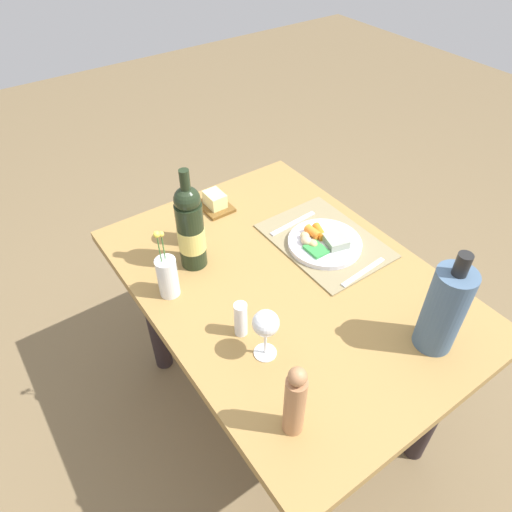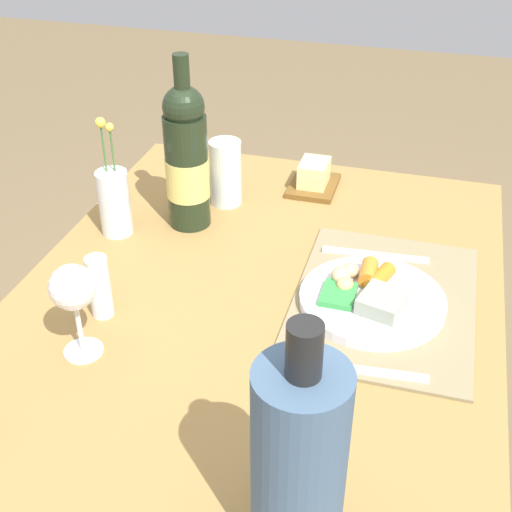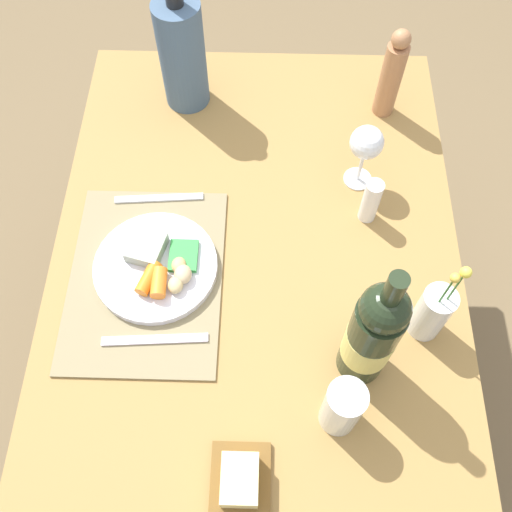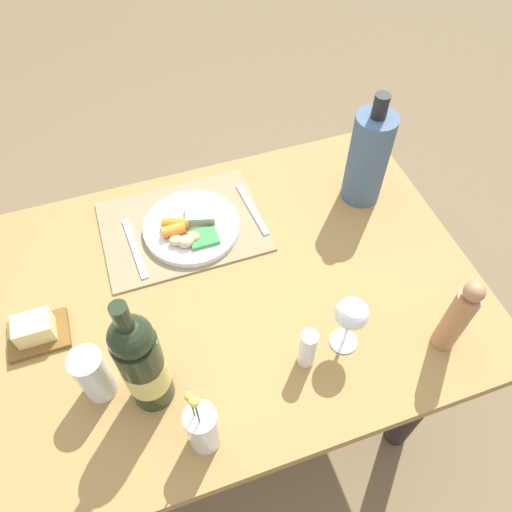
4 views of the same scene
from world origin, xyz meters
The scene contains 12 objects.
dining_table centered at (0.00, 0.00, 0.60)m, with size 1.15×0.83×0.72m.
placemat centered at (0.07, -0.22, 0.73)m, with size 0.41×0.30×0.01m, color #887A56.
dinner_plate centered at (0.05, -0.19, 0.74)m, with size 0.25×0.25×0.05m.
fork centered at (-0.12, -0.21, 0.73)m, with size 0.02×0.19×0.01m, color silver.
knife centered at (0.20, -0.18, 0.73)m, with size 0.02×0.20×0.01m, color silver.
flower_vase centered at (0.16, 0.32, 0.79)m, with size 0.06×0.06×0.24m.
wine_bottle centered at (0.23, 0.20, 0.87)m, with size 0.09×0.09×0.34m.
cooler_bottle centered at (-0.42, -0.17, 0.86)m, with size 0.10×0.10×0.32m.
water_tumbler centered at (0.33, 0.15, 0.78)m, with size 0.07×0.07×0.14m.
salt_shaker centered at (-0.09, 0.23, 0.78)m, with size 0.04×0.04×0.11m, color white.
butter_dish centered at (0.45, -0.01, 0.75)m, with size 0.13×0.10×0.06m.
wine_glass centered at (-0.19, 0.22, 0.84)m, with size 0.07×0.07×0.16m.
Camera 2 is at (-0.90, -0.26, 1.44)m, focal length 48.46 mm.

